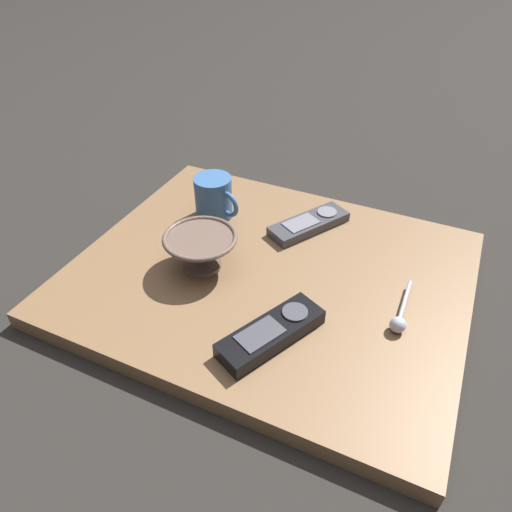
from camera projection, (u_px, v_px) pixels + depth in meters
ground_plane at (269, 283)px, 0.82m from camera, size 6.00×6.00×0.00m
table at (269, 277)px, 0.81m from camera, size 0.53×0.65×0.03m
cereal_bowl at (201, 249)px, 0.78m from camera, size 0.13×0.13×0.07m
coffee_mug at (214, 198)px, 0.90m from camera, size 0.07×0.10×0.08m
teaspoon at (399, 320)px, 0.69m from camera, size 0.12×0.02×0.02m
tv_remote_near at (271, 333)px, 0.67m from camera, size 0.17×0.12×0.03m
tv_remote_far at (309, 224)px, 0.89m from camera, size 0.17×0.13×0.02m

